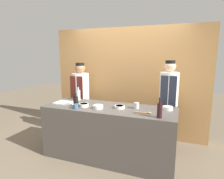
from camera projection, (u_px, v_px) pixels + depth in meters
ground_plane at (109, 157)px, 3.38m from camera, size 14.00×14.00×0.00m
cabinet_wall at (128, 82)px, 4.23m from camera, size 3.46×0.18×2.40m
counter at (109, 133)px, 3.29m from camera, size 2.26×0.78×0.93m
sauce_bowl_yellow at (98, 107)px, 3.12m from camera, size 0.17×0.17×0.06m
sauce_bowl_brown at (120, 107)px, 3.13m from camera, size 0.17×0.17×0.05m
sauce_bowl_purple at (168, 108)px, 3.04m from camera, size 0.16×0.16×0.06m
sauce_bowl_red at (84, 105)px, 3.23m from camera, size 0.16×0.16×0.06m
cutting_board at (65, 103)px, 3.46m from camera, size 0.37×0.26×0.02m
bottle_clear at (78, 95)px, 3.70m from camera, size 0.08×0.08×0.28m
bottle_wine at (160, 110)px, 2.64m from camera, size 0.07×0.07×0.29m
bottle_soy at (76, 101)px, 3.23m from camera, size 0.08×0.08×0.24m
cup_blue at (76, 106)px, 3.11m from camera, size 0.08×0.08×0.08m
cup_steel at (136, 106)px, 3.11m from camera, size 0.09×0.09×0.10m
wooden_spoon at (146, 113)px, 2.86m from camera, size 0.27×0.05×0.03m
chef_left at (81, 97)px, 4.16m from camera, size 0.37×0.37×1.64m
chef_right at (168, 102)px, 3.51m from camera, size 0.34×0.34×1.71m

